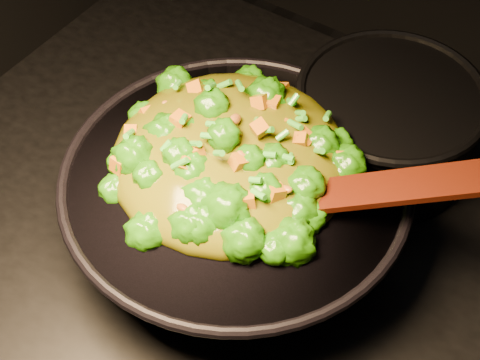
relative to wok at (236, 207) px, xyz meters
The scene contains 4 objects.
wok is the anchor object (origin of this frame).
stir_fry 0.12m from the wok, 136.93° to the left, with size 0.31×0.31×0.11m, color #267208, non-canonical shape.
spatula 0.22m from the wok, 14.91° to the left, with size 0.32×0.05×0.01m, color #3D1305.
back_pot 0.25m from the wok, 66.05° to the left, with size 0.25×0.25×0.14m, color black.
Camera 1 is at (0.24, -0.48, 1.73)m, focal length 55.00 mm.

